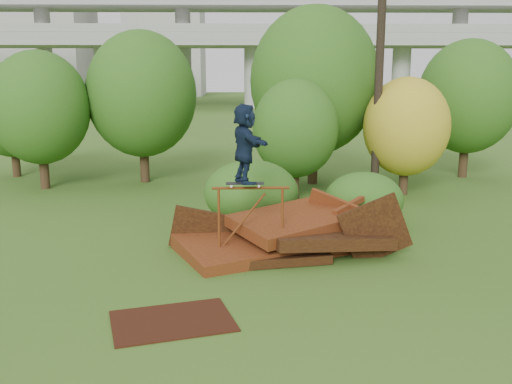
{
  "coord_description": "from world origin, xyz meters",
  "views": [
    {
      "loc": [
        -1.04,
        -10.5,
        4.21
      ],
      "look_at": [
        -0.8,
        2.0,
        1.6
      ],
      "focal_mm": 40.0,
      "sensor_mm": 36.0,
      "label": 1
    }
  ],
  "objects_px": {
    "flat_plate": "(172,321)",
    "utility_pole": "(380,64)",
    "scrap_pile": "(285,236)",
    "skater": "(245,144)"
  },
  "relations": [
    {
      "from": "flat_plate",
      "to": "utility_pole",
      "type": "relative_size",
      "value": 0.23
    },
    {
      "from": "scrap_pile",
      "to": "skater",
      "type": "distance_m",
      "value": 2.59
    },
    {
      "from": "skater",
      "to": "flat_plate",
      "type": "xyz_separation_m",
      "value": [
        -1.27,
        -3.31,
        -2.67
      ]
    },
    {
      "from": "scrap_pile",
      "to": "flat_plate",
      "type": "bearing_deg",
      "value": -119.25
    },
    {
      "from": "skater",
      "to": "utility_pole",
      "type": "height_order",
      "value": "utility_pole"
    },
    {
      "from": "flat_plate",
      "to": "utility_pole",
      "type": "height_order",
      "value": "utility_pole"
    },
    {
      "from": "skater",
      "to": "utility_pole",
      "type": "relative_size",
      "value": 0.2
    },
    {
      "from": "flat_plate",
      "to": "utility_pole",
      "type": "bearing_deg",
      "value": 60.31
    },
    {
      "from": "scrap_pile",
      "to": "skater",
      "type": "height_order",
      "value": "skater"
    },
    {
      "from": "skater",
      "to": "utility_pole",
      "type": "bearing_deg",
      "value": -52.66
    }
  ]
}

